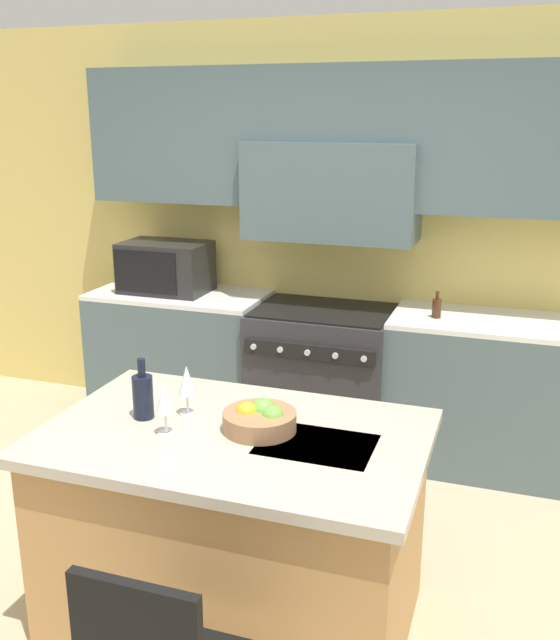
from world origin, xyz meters
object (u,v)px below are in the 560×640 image
at_px(wine_glass_near, 165,399).
at_px(wine_glass_far, 187,381).
at_px(wine_bottle, 143,395).
at_px(microwave, 166,267).
at_px(oil_bottle_on_counter, 437,308).
at_px(fruit_bowl, 260,419).
at_px(range_stove, 323,377).

relative_size(wine_glass_near, wine_glass_far, 1.00).
bearing_deg(wine_bottle, microwave, 114.92).
bearing_deg(oil_bottle_on_counter, wine_glass_near, -113.74).
relative_size(microwave, oil_bottle_on_counter, 3.59).
bearing_deg(oil_bottle_on_counter, wine_bottle, -119.25).
bearing_deg(fruit_bowl, microwave, 127.21).
xyz_separation_m(microwave, wine_glass_far, (1.00, -1.73, -0.07)).
xyz_separation_m(wine_glass_near, fruit_bowl, (0.34, 0.16, -0.10)).
bearing_deg(wine_bottle, range_stove, 81.21).
bearing_deg(wine_glass_near, microwave, 117.56).
distance_m(range_stove, fruit_bowl, 1.83).
distance_m(wine_glass_near, fruit_bowl, 0.39).
height_order(range_stove, fruit_bowl, fruit_bowl).
bearing_deg(oil_bottle_on_counter, microwave, 178.11).
height_order(wine_bottle, oil_bottle_on_counter, wine_bottle).
bearing_deg(oil_bottle_on_counter, fruit_bowl, -105.80).
relative_size(fruit_bowl, oil_bottle_on_counter, 1.84).
height_order(wine_bottle, fruit_bowl, wine_bottle).
bearing_deg(wine_glass_near, oil_bottle_on_counter, 66.26).
distance_m(microwave, fruit_bowl, 2.23).
distance_m(wine_glass_near, oil_bottle_on_counter, 2.04).
bearing_deg(microwave, wine_glass_near, -62.44).
bearing_deg(range_stove, oil_bottle_on_counter, -3.38).
distance_m(wine_bottle, wine_glass_near, 0.20).
height_order(microwave, wine_bottle, microwave).
bearing_deg(wine_glass_far, wine_bottle, -150.03).
bearing_deg(wine_glass_far, microwave, 120.14).
xyz_separation_m(range_stove, wine_bottle, (-0.28, -1.80, 0.53)).
distance_m(range_stove, microwave, 1.30).
xyz_separation_m(range_stove, oil_bottle_on_counter, (0.71, -0.04, 0.54)).
height_order(wine_glass_near, wine_glass_far, same).
relative_size(range_stove, wine_glass_far, 4.27).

